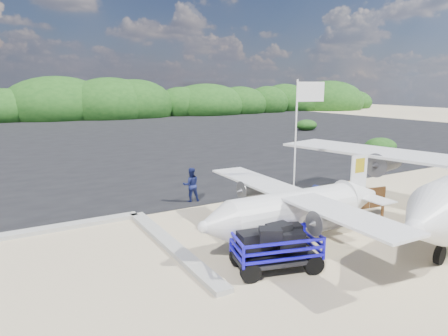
% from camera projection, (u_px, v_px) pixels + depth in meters
% --- Properties ---
extents(ground, '(160.00, 160.00, 0.00)m').
position_uv_depth(ground, '(309.00, 236.00, 13.76)').
color(ground, beige).
extents(asphalt_apron, '(90.00, 50.00, 0.04)m').
position_uv_depth(asphalt_apron, '(101.00, 138.00, 39.18)').
color(asphalt_apron, '#B2B2B2').
rests_on(asphalt_apron, ground).
extents(lagoon, '(9.00, 7.00, 0.40)m').
position_uv_depth(lagoon, '(13.00, 281.00, 10.62)').
color(lagoon, '#B2B2B2').
rests_on(lagoon, ground).
extents(vegetation_band, '(124.00, 8.00, 4.40)m').
position_uv_depth(vegetation_band, '(62.00, 119.00, 60.36)').
color(vegetation_band, '#B2B2B2').
rests_on(vegetation_band, ground).
extents(baggage_cart, '(2.86, 2.08, 1.28)m').
position_uv_depth(baggage_cart, '(275.00, 270.00, 11.24)').
color(baggage_cart, '#150EDB').
rests_on(baggage_cart, ground).
extents(flagpole, '(1.14, 0.73, 5.31)m').
position_uv_depth(flagpole, '(293.00, 220.00, 15.38)').
color(flagpole, white).
rests_on(flagpole, ground).
extents(signboard, '(1.53, 0.35, 1.26)m').
position_uv_depth(signboard, '(369.00, 219.00, 15.54)').
color(signboard, brown).
rests_on(signboard, ground).
extents(crew_a, '(0.65, 0.50, 1.60)m').
position_uv_depth(crew_a, '(314.00, 206.00, 14.48)').
color(crew_a, '#151C50').
rests_on(crew_a, ground).
extents(crew_b, '(0.87, 0.75, 1.54)m').
position_uv_depth(crew_b, '(191.00, 185.00, 17.66)').
color(crew_b, '#151C50').
rests_on(crew_b, ground).
extents(aircraft_large, '(19.15, 19.15, 4.81)m').
position_uv_depth(aircraft_large, '(262.00, 135.00, 41.22)').
color(aircraft_large, '#B2B2B2').
rests_on(aircraft_large, ground).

